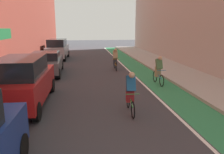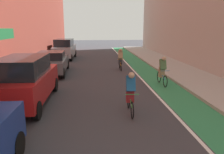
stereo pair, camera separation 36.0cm
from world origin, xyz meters
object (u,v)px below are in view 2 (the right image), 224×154
object	(u,v)px
parked_suv_silver	(65,49)
cyclist_trailing	(162,70)
cyclist_mid	(130,92)
parked_suv_red	(25,80)
cyclist_far	(120,59)
parked_sedan_gray	(52,62)

from	to	relation	value
parked_suv_silver	cyclist_trailing	size ratio (longest dim) A/B	2.69
cyclist_mid	cyclist_trailing	size ratio (longest dim) A/B	1.00
parked_suv_red	cyclist_far	world-z (taller)	parked_suv_red
parked_suv_red	cyclist_far	xyz separation A→B (m)	(4.79, 7.09, -0.17)
parked_suv_red	cyclist_trailing	xyz separation A→B (m)	(6.55, 2.59, -0.17)
parked_suv_silver	cyclist_mid	size ratio (longest dim) A/B	2.70
parked_suv_silver	cyclist_trailing	world-z (taller)	parked_suv_silver
cyclist_trailing	parked_sedan_gray	bearing A→B (deg)	151.79
parked_sedan_gray	cyclist_mid	bearing A→B (deg)	-61.22
parked_suv_silver	cyclist_mid	xyz separation A→B (m)	(4.11, -14.59, -0.21)
parked_sedan_gray	parked_suv_red	bearing A→B (deg)	-90.02
parked_suv_red	parked_suv_silver	xyz separation A→B (m)	(-0.00, 13.22, -0.00)
cyclist_mid	cyclist_far	bearing A→B (deg)	85.42
parked_suv_red	parked_suv_silver	world-z (taller)	same
cyclist_trailing	parked_suv_red	bearing A→B (deg)	-158.40
cyclist_trailing	cyclist_far	distance (m)	4.83
parked_suv_silver	cyclist_far	size ratio (longest dim) A/B	2.69
parked_suv_red	parked_sedan_gray	world-z (taller)	parked_suv_red
parked_sedan_gray	cyclist_mid	world-z (taller)	cyclist_mid
parked_suv_red	cyclist_far	distance (m)	8.56
parked_sedan_gray	cyclist_far	xyz separation A→B (m)	(4.79, 0.98, 0.06)
parked_suv_red	cyclist_far	bearing A→B (deg)	55.95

